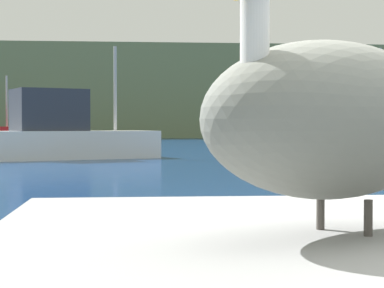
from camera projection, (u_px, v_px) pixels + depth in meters
The scene contains 3 objects.
hillside_backdrop at pixel (143, 94), 78.49m from camera, with size 140.00×15.92×9.87m, color #6B7A51.
pelican at pixel (333, 118), 2.37m from camera, with size 1.33×1.14×0.90m.
fishing_boat_white at pixel (58, 134), 25.37m from camera, with size 7.39×4.87×4.27m.
Camera 1 is at (-1.36, -2.68, 1.19)m, focal length 64.56 mm.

